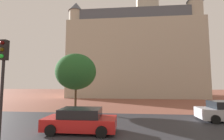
{
  "coord_description": "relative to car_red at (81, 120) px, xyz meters",
  "views": [
    {
      "loc": [
        1.5,
        -1.76,
        2.96
      ],
      "look_at": [
        0.28,
        12.01,
        4.15
      ],
      "focal_mm": 24.23,
      "sensor_mm": 36.0,
      "label": 1
    }
  ],
  "objects": [
    {
      "name": "ground_plane",
      "position": [
        1.25,
        2.51,
        -0.68
      ],
      "size": [
        120.0,
        120.0,
        0.0
      ],
      "primitive_type": "plane",
      "color": "brown"
    },
    {
      "name": "street_asphalt_strip",
      "position": [
        1.25,
        1.76,
        -0.68
      ],
      "size": [
        120.0,
        8.0,
        0.0
      ],
      "primitive_type": "cube",
      "color": "#2D2D33",
      "rests_on": "ground_plane"
    },
    {
      "name": "landmark_building",
      "position": [
        4.91,
        26.58,
        9.25
      ],
      "size": [
        27.61,
        14.69,
        37.49
      ],
      "color": "#B2A893",
      "rests_on": "ground_plane"
    },
    {
      "name": "car_red",
      "position": [
        0.0,
        0.0,
        0.0
      ],
      "size": [
        4.35,
        1.98,
        1.41
      ],
      "color": "red",
      "rests_on": "ground_plane"
    },
    {
      "name": "traffic_light_pole",
      "position": [
        -2.59,
        -3.12,
        2.71
      ],
      "size": [
        0.28,
        0.34,
        4.87
      ],
      "color": "black",
      "rests_on": "ground_plane"
    },
    {
      "name": "tree_curb_far",
      "position": [
        -2.69,
        7.0,
        3.54
      ],
      "size": [
        4.43,
        4.43,
        6.21
      ],
      "color": "#4C3823",
      "rests_on": "ground_plane"
    }
  ]
}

